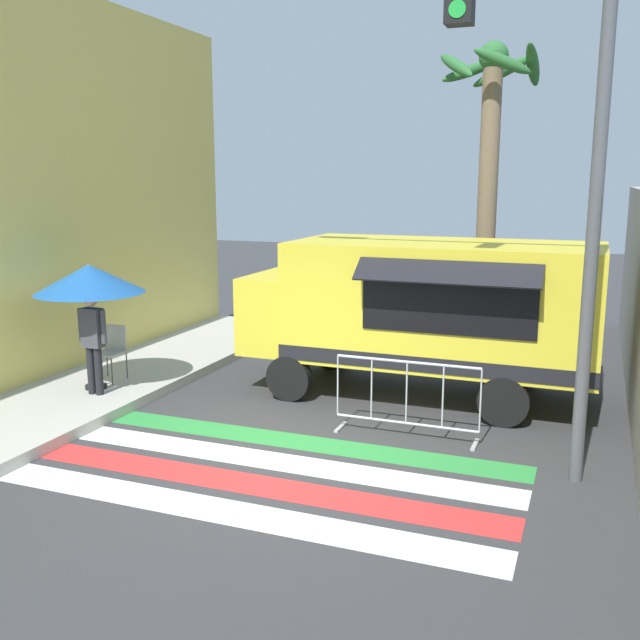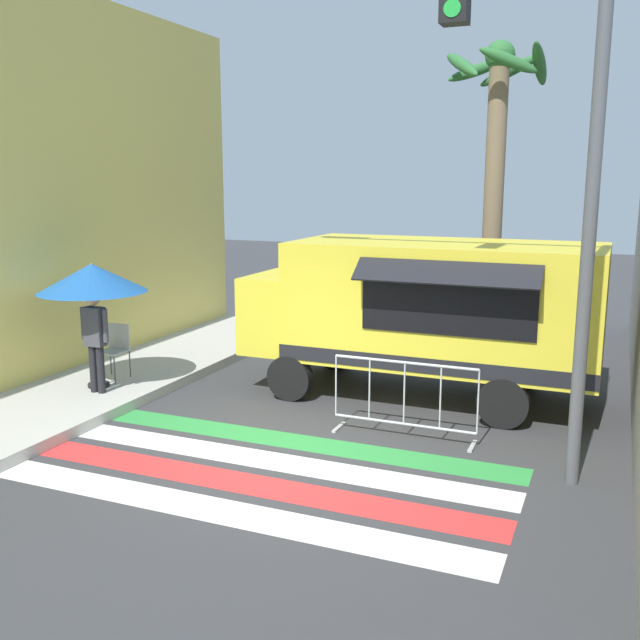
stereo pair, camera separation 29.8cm
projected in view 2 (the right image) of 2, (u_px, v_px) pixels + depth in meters
The scene contains 9 objects.
ground_plane at pixel (272, 463), 9.34m from camera, with size 60.00×60.00×0.00m, color #38383A.
crosswalk_painted at pixel (261, 472), 9.06m from camera, with size 6.40×2.84×0.01m.
food_truck at pixel (418, 305), 11.94m from camera, with size 5.85×2.75×2.64m.
traffic_signal_pole at pixel (514, 94), 8.18m from camera, with size 4.85×0.29×6.74m.
patio_umbrella at pixel (92, 279), 11.81m from camera, with size 1.80×1.80×2.11m.
folding_chair at pixel (115, 346), 12.63m from camera, with size 0.45×0.45×0.96m.
vendor_person at pixel (95, 336), 11.66m from camera, with size 0.53×0.22×1.69m.
barricade_front at pixel (404, 400), 10.16m from camera, with size 2.12×0.44×1.13m.
palm_tree at pixel (495, 154), 14.69m from camera, with size 2.13×2.34×6.39m.
Camera 2 is at (3.99, -7.86, 3.67)m, focal length 40.00 mm.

